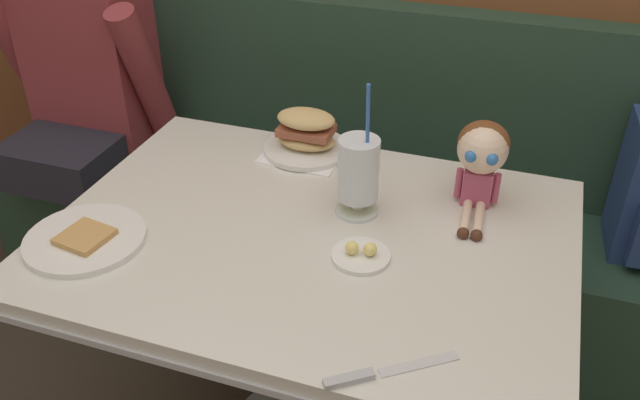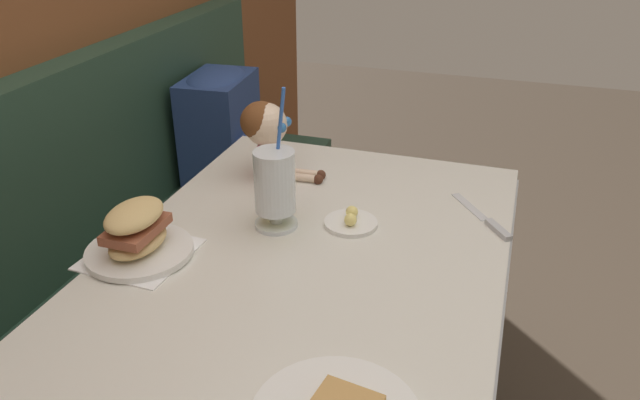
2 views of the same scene
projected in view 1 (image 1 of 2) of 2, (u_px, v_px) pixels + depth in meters
name	position (u px, v px, depth m)	size (l,w,h in m)	color
booth_bench	(377.00, 227.00, 2.14)	(2.60, 0.48, 1.00)	#233D2D
diner_table	(311.00, 300.00, 1.53)	(1.11, 0.81, 0.74)	silver
toast_plate	(85.00, 239.00, 1.38)	(0.25, 0.25, 0.03)	white
milkshake_glass	(358.00, 173.00, 1.43)	(0.10, 0.10, 0.32)	silver
sandwich_plate	(306.00, 136.00, 1.69)	(0.22, 0.22, 0.12)	white
butter_saucer	(361.00, 254.00, 1.34)	(0.12, 0.12, 0.04)	white
butter_knife	(369.00, 375.00, 1.08)	(0.20, 0.15, 0.01)	silver
seated_doll	(482.00, 153.00, 1.44)	(0.12, 0.22, 0.20)	#B74C6B
diner_patron	(86.00, 73.00, 2.14)	(0.55, 0.48, 0.81)	maroon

